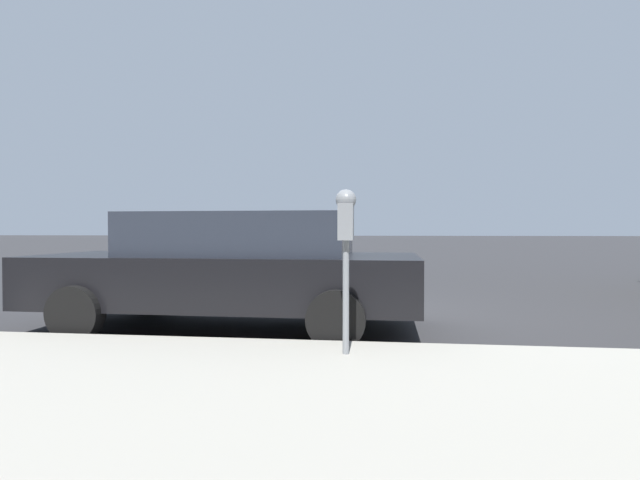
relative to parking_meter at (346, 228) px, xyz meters
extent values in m
plane|color=#2B2B2D|center=(2.74, 0.64, -1.29)|extent=(220.00, 220.00, 0.00)
cylinder|color=gray|center=(0.00, 0.00, -0.64)|extent=(0.06, 0.06, 1.05)
cube|color=gray|center=(0.00, 0.00, 0.06)|extent=(0.20, 0.14, 0.34)
sphere|color=gray|center=(0.00, 0.00, 0.26)|extent=(0.19, 0.19, 0.19)
cube|color=#B21919|center=(0.11, 0.00, 0.02)|extent=(0.01, 0.11, 0.12)
cube|color=black|center=(0.11, 0.00, 0.14)|extent=(0.01, 0.10, 0.08)
cube|color=black|center=(1.67, 1.65, -0.65)|extent=(1.97, 4.88, 0.63)
cube|color=#232833|center=(1.67, 1.45, -0.07)|extent=(1.72, 2.74, 0.54)
cylinder|color=black|center=(0.73, 3.16, -0.97)|extent=(0.23, 0.64, 0.64)
cylinder|color=black|center=(2.65, 3.14, -0.97)|extent=(0.23, 0.64, 0.64)
cylinder|color=black|center=(0.70, 0.15, -0.97)|extent=(0.23, 0.64, 0.64)
cylinder|color=black|center=(2.62, 0.13, -0.97)|extent=(0.23, 0.64, 0.64)
camera|label=1|loc=(-4.59, -0.32, -0.02)|focal=28.00mm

